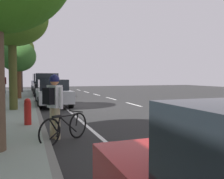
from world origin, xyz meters
The scene contains 14 objects.
ground centered at (0.00, 0.00, 0.00)m, with size 55.67×55.67×0.00m, color #292929.
curb_edge centered at (2.32, 0.00, 0.08)m, with size 0.16×34.79×0.16m, color gray.
lane_stripe_centre centered at (-3.30, 0.50, 0.00)m, with size 0.14×35.80×0.01m.
lane_stripe_bike_edge centered at (0.85, 0.00, 0.00)m, with size 0.12×34.79×0.01m, color white.
parked_suv_dark_blue_nearest centered at (1.38, -13.08, 1.03)m, with size 2.07×4.75×1.99m.
parked_pickup_black_second centered at (1.31, -7.08, 0.90)m, with size 2.02×5.30×1.95m.
parked_sedan_silver_mid centered at (1.37, -0.51, 0.75)m, with size 1.87×4.41×1.52m.
bicycle_at_curb centered at (1.85, 7.65, 0.37)m, with size 1.38×1.13×0.76m.
cyclist_with_backpack centered at (2.07, 7.21, 1.07)m, with size 0.52×0.55×1.75m.
street_tree_near_cyclist centered at (3.37, -11.52, 4.39)m, with size 2.59×2.59×5.49m.
street_tree_mid_block centered at (3.37, -4.29, 3.08)m, with size 2.48×2.48×4.05m.
street_tree_far_end centered at (3.37, 1.80, 4.35)m, with size 3.27×3.27×5.52m.
pedestrian_on_phone centered at (4.81, -9.93, 1.13)m, with size 0.50×0.44×1.71m.
fire_hydrant centered at (2.75, 5.77, 0.59)m, with size 0.22×0.22×0.84m.
Camera 1 is at (2.71, 13.82, 1.69)m, focal length 38.71 mm.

